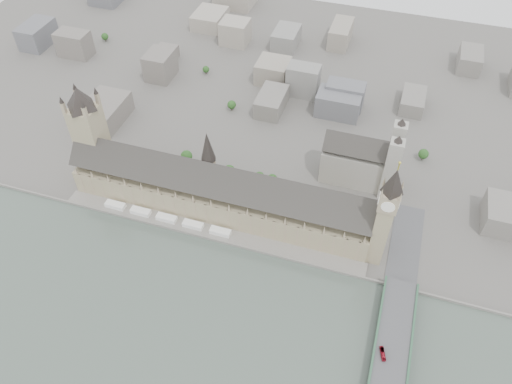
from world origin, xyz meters
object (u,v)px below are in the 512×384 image
(elizabeth_tower, at_px, (386,211))
(westminster_bridge, at_px, (388,372))
(red_bus_north, at_px, (383,354))
(palace_of_westminster, at_px, (219,192))
(victoria_tower, at_px, (89,131))
(westminster_abbey, at_px, (362,161))

(elizabeth_tower, xyz_separation_m, westminster_bridge, (24.00, -95.50, -52.96))
(elizabeth_tower, height_order, red_bus_north, elizabeth_tower)
(palace_of_westminster, relative_size, red_bus_north, 25.31)
(victoria_tower, distance_m, westminster_bridge, 309.91)
(victoria_tower, relative_size, westminster_abbey, 1.47)
(westminster_abbey, bearing_deg, red_bus_north, -75.55)
(palace_of_westminster, bearing_deg, westminster_bridge, -33.49)
(palace_of_westminster, bearing_deg, victoria_tower, 177.04)
(palace_of_westminster, height_order, victoria_tower, victoria_tower)
(westminster_bridge, xyz_separation_m, westminster_abbey, (-51.08, 182.50, 19.96))
(victoria_tower, xyz_separation_m, red_bus_north, (277.84, -105.34, -43.50))
(elizabeth_tower, xyz_separation_m, victoria_tower, (-260.00, 18.00, -2.88))
(westminster_abbey, xyz_separation_m, red_bus_north, (44.92, -174.34, -13.37))
(victoria_tower, relative_size, westminster_bridge, 0.31)
(red_bus_north, bearing_deg, westminster_bridge, -71.19)
(victoria_tower, xyz_separation_m, westminster_abbey, (232.92, 69.00, -30.12))
(westminster_bridge, relative_size, westminster_abbey, 4.78)
(palace_of_westminster, distance_m, victoria_tower, 126.41)
(palace_of_westminster, height_order, westminster_bridge, palace_of_westminster)
(palace_of_westminster, distance_m, westminster_abbey, 134.09)
(elizabeth_tower, distance_m, westminster_abbey, 96.91)
(elizabeth_tower, height_order, westminster_abbey, elizabeth_tower)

